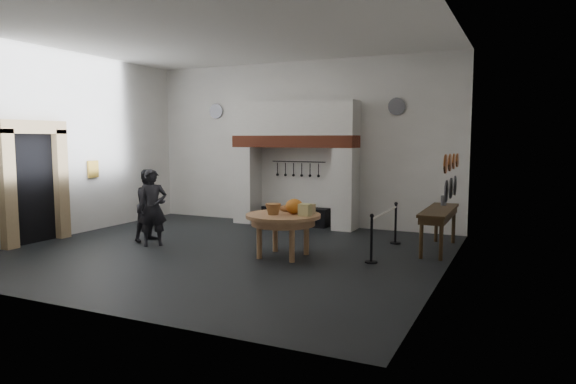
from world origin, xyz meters
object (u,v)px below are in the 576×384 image
at_px(work_table, 283,216).
at_px(barrier_post_near, 371,240).
at_px(barrier_post_far, 396,224).
at_px(iron_range, 295,216).
at_px(visitor_near, 153,208).
at_px(visitor_far, 150,205).
at_px(side_table, 439,210).

height_order(work_table, barrier_post_near, barrier_post_near).
bearing_deg(work_table, barrier_post_far, 51.68).
distance_m(iron_range, visitor_near, 4.27).
bearing_deg(barrier_post_near, visitor_far, -179.08).
xyz_separation_m(iron_range, side_table, (4.10, -1.65, 0.62)).
relative_size(side_table, barrier_post_far, 2.44).
bearing_deg(side_table, visitor_far, -164.19).
relative_size(side_table, barrier_post_near, 2.44).
xyz_separation_m(visitor_far, barrier_post_near, (5.28, 0.08, -0.39)).
height_order(visitor_near, visitor_far, visitor_near).
bearing_deg(work_table, visitor_near, -175.47).
xyz_separation_m(work_table, visitor_far, (-3.51, 0.15, -0.00)).
distance_m(visitor_far, barrier_post_far, 5.69).
relative_size(iron_range, visitor_far, 1.13).
distance_m(iron_range, barrier_post_far, 3.39).
height_order(visitor_near, side_table, visitor_near).
xyz_separation_m(visitor_far, barrier_post_far, (5.28, 2.08, -0.39)).
relative_size(iron_range, barrier_post_near, 2.11).
distance_m(visitor_far, side_table, 6.52).
bearing_deg(barrier_post_near, iron_range, 132.83).
height_order(work_table, side_table, side_table).
xyz_separation_m(work_table, visitor_near, (-3.11, -0.25, 0.02)).
xyz_separation_m(work_table, side_table, (2.77, 1.93, 0.03)).
height_order(side_table, barrier_post_near, same).
xyz_separation_m(iron_range, barrier_post_near, (3.10, -3.35, 0.20)).
bearing_deg(iron_range, side_table, -21.98).
bearing_deg(iron_range, barrier_post_far, -23.46).
relative_size(work_table, visitor_far, 0.90).
height_order(visitor_far, barrier_post_near, visitor_far).
bearing_deg(barrier_post_near, barrier_post_far, 90.00).
bearing_deg(side_table, iron_range, 158.02).
height_order(iron_range, visitor_far, visitor_far).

